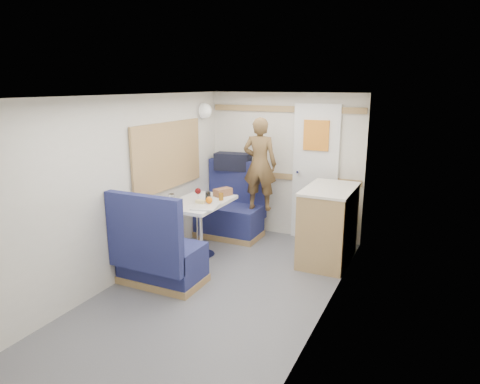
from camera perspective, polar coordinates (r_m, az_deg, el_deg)
The scene contains 26 objects.
floor at distance 4.39m, azimuth -4.58°, elevation -14.47°, with size 4.50×4.50×0.00m, color #515156.
ceiling at distance 3.86m, azimuth -5.18°, elevation 12.59°, with size 4.50×4.50×0.00m, color silver.
wall_back at distance 6.01m, azimuth 5.95°, elevation 3.52°, with size 2.20×0.02×2.00m, color silver.
wall_left at distance 4.65m, azimuth -16.68°, elevation -0.16°, with size 0.02×4.50×2.00m, color silver.
wall_right at distance 3.61m, azimuth 10.48°, elevation -3.87°, with size 0.02×4.50×2.00m, color silver.
oak_trim_low at distance 6.02m, azimuth 5.85°, elevation 2.09°, with size 2.15×0.02×0.08m, color olive.
oak_trim_high at distance 5.90m, azimuth 6.08°, elevation 10.96°, with size 2.15×0.02×0.08m, color olive.
side_window at distance 5.35m, azimuth -9.59°, elevation 4.80°, with size 0.04×1.30×0.72m, color #ABBC9F.
rear_door at distance 5.86m, azimuth 9.99°, elevation 2.82°, with size 0.62×0.12×1.86m.
dinette_table at distance 5.28m, azimuth -5.44°, elevation -2.82°, with size 0.62×0.92×0.72m.
bench_far at distance 6.08m, azimuth -1.23°, elevation -3.08°, with size 0.90×0.59×1.05m.
bench_near at distance 4.69m, azimuth -10.80°, elevation -8.69°, with size 0.90×0.59×1.05m.
ledge at distance 6.16m, azimuth -0.19°, elevation 2.72°, with size 0.90×0.14×0.04m, color olive.
dome_light at distance 5.99m, azimuth -4.76°, elevation 10.75°, with size 0.20×0.20×0.20m, color white.
galley_counter at distance 5.27m, azimuth 11.66°, elevation -4.23°, with size 0.57×0.92×0.92m.
person at distance 5.71m, azimuth 2.65°, elevation 3.74°, with size 0.45×0.30×1.24m, color brown.
duffel_bag at distance 6.17m, azimuth -0.94°, elevation 4.08°, with size 0.51×0.24×0.24m, color black.
tray at distance 4.98m, azimuth -4.58°, elevation -1.90°, with size 0.28×0.36×0.02m, color silver.
orange_fruit at distance 5.05m, azimuth -4.14°, elevation -1.09°, with size 0.08×0.08×0.08m, color #D86009.
cheese_block at distance 5.07m, azimuth -5.28°, elevation -1.30°, with size 0.11×0.06×0.04m, color #EAD187.
wine_glass at distance 5.19m, azimuth -5.63°, elevation 0.04°, with size 0.08×0.08×0.17m.
tumbler_left at distance 5.14m, azimuth -9.07°, elevation -0.93°, with size 0.08×0.08×0.12m, color white.
tumbler_right at distance 5.25m, azimuth -4.30°, elevation -0.52°, with size 0.07×0.07×0.11m, color white.
beer_glass at distance 5.24m, azimuth -2.54°, elevation -0.62°, with size 0.06×0.06×0.09m, color #885513.
pepper_grinder at distance 5.28m, azimuth -4.26°, elevation -0.48°, with size 0.04×0.04×0.10m, color black.
bread_loaf at distance 5.45m, azimuth -2.31°, elevation -0.02°, with size 0.12×0.23×0.09m, color brown.
Camera 1 is at (1.95, -3.33, 2.10)m, focal length 32.00 mm.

